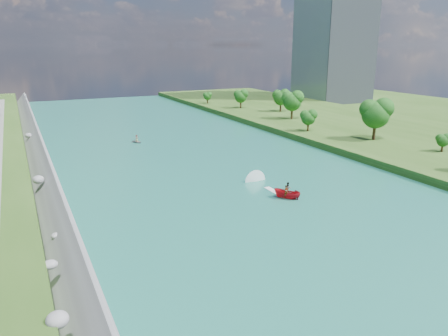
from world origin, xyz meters
TOP-DOWN VIEW (x-y plane):
  - ground at (0.00, 0.00)m, footprint 260.00×260.00m
  - river_water at (0.00, 20.00)m, footprint 55.00×240.00m
  - berm_east at (49.50, 20.00)m, footprint 44.00×240.00m
  - riprap_bank at (-25.87, 19.01)m, footprint 4.20×236.00m
  - office_tower at (82.50, 95.00)m, footprint 22.00×22.00m
  - trees_east at (39.07, 24.82)m, footprint 15.78×142.75m
  - motorboat at (4.59, 9.32)m, footprint 3.60×18.72m
  - raft at (-4.93, 52.33)m, footprint 2.85×3.25m

SIDE VIEW (x-z plane):
  - ground at x=0.00m, z-range 0.00..0.00m
  - river_water at x=0.00m, z-range 0.00..0.10m
  - raft at x=-4.93m, z-range -0.38..1.34m
  - motorboat at x=4.59m, z-range -0.32..1.81m
  - berm_east at x=49.50m, z-range 0.00..1.50m
  - riprap_bank at x=-25.87m, z-range -0.41..4.05m
  - trees_east at x=39.07m, z-range 0.53..10.76m
  - office_tower at x=82.50m, z-range 0.00..60.00m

